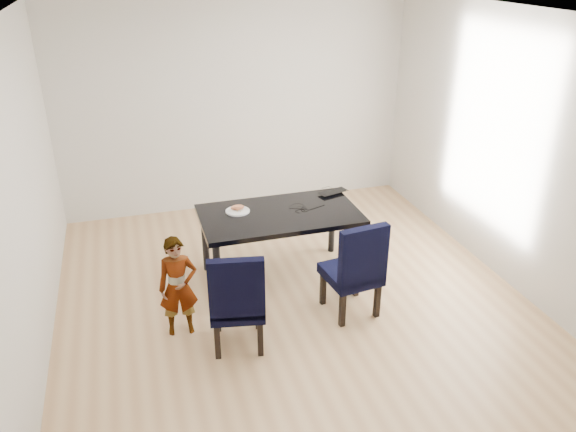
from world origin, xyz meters
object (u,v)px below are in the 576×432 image
object	(u,v)px
chair_left	(237,297)
laptop	(330,191)
chair_right	(351,266)
child	(178,287)
plate	(238,211)
dining_table	(280,245)

from	to	relation	value
chair_left	laptop	size ratio (longest dim) A/B	2.90
chair_right	child	xyz separation A→B (m)	(-1.59, 0.13, -0.01)
plate	dining_table	bearing A→B (deg)	-19.97
laptop	chair_right	bearing A→B (deg)	63.73
chair_left	laptop	world-z (taller)	chair_left
child	chair_left	bearing A→B (deg)	-32.06
chair_left	child	world-z (taller)	chair_left
dining_table	plate	world-z (taller)	plate
dining_table	laptop	size ratio (longest dim) A/B	4.87
dining_table	laptop	distance (m)	0.86
chair_left	child	bearing A→B (deg)	156.51
plate	laptop	size ratio (longest dim) A/B	0.75
dining_table	chair_right	world-z (taller)	chair_right
laptop	dining_table	bearing A→B (deg)	11.43
child	laptop	world-z (taller)	child
chair_left	chair_right	distance (m)	1.14
dining_table	plate	xyz separation A→B (m)	(-0.40, 0.15, 0.38)
plate	laptop	world-z (taller)	laptop
chair_right	plate	distance (m)	1.30
laptop	chair_left	bearing A→B (deg)	28.77
dining_table	child	xyz separation A→B (m)	(-1.11, -0.65, 0.10)
dining_table	laptop	xyz separation A→B (m)	(0.68, 0.35, 0.39)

